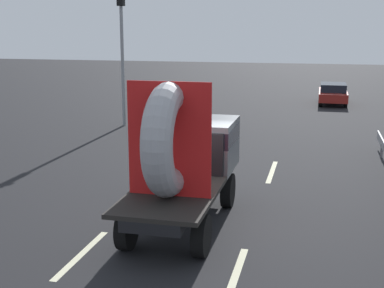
{
  "coord_description": "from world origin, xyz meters",
  "views": [
    {
      "loc": [
        3.16,
        -12.62,
        4.89
      ],
      "look_at": [
        -0.02,
        0.57,
        1.87
      ],
      "focal_mm": 49.91,
      "sensor_mm": 36.0,
      "label": 1
    }
  ],
  "objects_px": {
    "traffic_light": "(122,38)",
    "oncoming_car": "(333,93)",
    "distant_sedan": "(175,117)",
    "flatbed_truck": "(186,153)"
  },
  "relations": [
    {
      "from": "flatbed_truck",
      "to": "traffic_light",
      "type": "height_order",
      "value": "traffic_light"
    },
    {
      "from": "flatbed_truck",
      "to": "distant_sedan",
      "type": "xyz_separation_m",
      "value": [
        -3.44,
        11.43,
        -1.11
      ]
    },
    {
      "from": "traffic_light",
      "to": "oncoming_car",
      "type": "xyz_separation_m",
      "value": [
        10.26,
        10.16,
        -3.6
      ]
    },
    {
      "from": "distant_sedan",
      "to": "oncoming_car",
      "type": "bearing_deg",
      "value": 55.74
    },
    {
      "from": "oncoming_car",
      "to": "distant_sedan",
      "type": "bearing_deg",
      "value": -124.26
    },
    {
      "from": "flatbed_truck",
      "to": "traffic_light",
      "type": "bearing_deg",
      "value": 117.27
    },
    {
      "from": "distant_sedan",
      "to": "traffic_light",
      "type": "xyz_separation_m",
      "value": [
        -2.84,
        0.75,
        3.64
      ]
    },
    {
      "from": "traffic_light",
      "to": "distant_sedan",
      "type": "bearing_deg",
      "value": -14.72
    },
    {
      "from": "flatbed_truck",
      "to": "distant_sedan",
      "type": "distance_m",
      "value": 11.99
    },
    {
      "from": "flatbed_truck",
      "to": "traffic_light",
      "type": "xyz_separation_m",
      "value": [
        -6.28,
        12.18,
        2.53
      ]
    }
  ]
}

